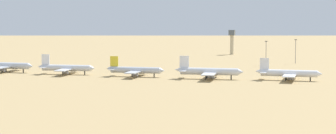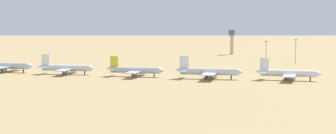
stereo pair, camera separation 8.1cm
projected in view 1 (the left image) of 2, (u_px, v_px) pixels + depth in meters
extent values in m
plane|color=tan|center=(132.00, 78.00, 343.45)|extent=(4000.00, 4000.00, 0.00)
pyramid|color=gray|center=(68.00, 7.00, 1474.05)|extent=(441.88, 440.15, 104.84)
pyramid|color=gray|center=(211.00, 10.00, 1465.76)|extent=(321.55, 316.42, 90.35)
pyramid|color=gray|center=(321.00, 10.00, 1432.78)|extent=(334.13, 284.53, 89.37)
cylinder|color=silver|center=(6.00, 65.00, 375.80)|extent=(32.04, 4.66, 3.99)
cone|color=silver|center=(31.00, 66.00, 370.90)|extent=(3.08, 3.86, 3.80)
cube|color=silver|center=(7.00, 66.00, 375.57)|extent=(7.46, 32.09, 0.56)
cylinder|color=slate|center=(15.00, 68.00, 382.57)|extent=(3.64, 2.27, 2.20)
cylinder|color=slate|center=(2.00, 70.00, 368.26)|extent=(3.64, 2.27, 2.20)
cylinder|color=black|center=(23.00, 71.00, 372.65)|extent=(0.70, 0.70, 2.20)
cylinder|color=black|center=(6.00, 70.00, 378.79)|extent=(0.70, 0.70, 2.20)
cylinder|color=black|center=(2.00, 71.00, 374.21)|extent=(0.70, 0.70, 2.20)
cylinder|color=silver|center=(66.00, 68.00, 362.05)|extent=(30.49, 7.61, 3.78)
cone|color=silver|center=(93.00, 68.00, 359.11)|extent=(3.27, 3.93, 3.59)
cone|color=silver|center=(41.00, 66.00, 364.94)|extent=(4.16, 3.67, 3.21)
cube|color=white|center=(46.00, 59.00, 363.97)|extent=(4.94, 1.10, 6.15)
cube|color=silver|center=(48.00, 66.00, 368.09)|extent=(3.82, 6.76, 0.34)
cube|color=silver|center=(43.00, 67.00, 360.68)|extent=(3.82, 6.76, 0.34)
cube|color=silver|center=(68.00, 69.00, 361.93)|extent=(10.24, 30.83, 0.53)
cylinder|color=slate|center=(73.00, 70.00, 368.83)|extent=(3.64, 2.50, 2.08)
cylinder|color=slate|center=(65.00, 72.00, 354.93)|extent=(3.64, 2.50, 2.08)
cylinder|color=black|center=(85.00, 73.00, 360.26)|extent=(0.66, 0.66, 2.08)
cylinder|color=black|center=(66.00, 72.00, 364.79)|extent=(0.66, 0.66, 2.08)
cylinder|color=black|center=(63.00, 73.00, 360.34)|extent=(0.66, 0.66, 2.08)
cylinder|color=silver|center=(135.00, 70.00, 348.61)|extent=(29.89, 5.59, 3.71)
cone|color=silver|center=(162.00, 71.00, 344.71)|extent=(3.00, 3.70, 3.53)
cone|color=silver|center=(109.00, 68.00, 352.47)|extent=(3.91, 3.39, 3.16)
cube|color=yellow|center=(114.00, 61.00, 351.32)|extent=(4.85, 0.77, 6.04)
cube|color=silver|center=(116.00, 68.00, 355.31)|extent=(3.37, 6.49, 0.33)
cube|color=silver|center=(112.00, 69.00, 348.13)|extent=(3.37, 6.49, 0.33)
cube|color=silver|center=(137.00, 71.00, 348.44)|extent=(8.18, 30.06, 0.52)
cylinder|color=slate|center=(142.00, 72.00, 355.06)|extent=(3.47, 2.25, 2.04)
cylinder|color=slate|center=(135.00, 74.00, 341.60)|extent=(3.47, 2.25, 2.04)
cylinder|color=black|center=(154.00, 75.00, 346.14)|extent=(0.65, 0.65, 2.04)
cylinder|color=black|center=(134.00, 75.00, 351.36)|extent=(0.65, 0.65, 2.04)
cylinder|color=black|center=(132.00, 75.00, 347.05)|extent=(0.65, 0.65, 2.04)
cylinder|color=silver|center=(209.00, 71.00, 336.28)|extent=(32.81, 7.55, 4.07)
cone|color=silver|center=(241.00, 72.00, 332.76)|extent=(3.45, 4.17, 3.87)
cone|color=silver|center=(178.00, 70.00, 339.73)|extent=(4.42, 3.88, 3.46)
cube|color=white|center=(184.00, 62.00, 338.62)|extent=(5.31, 1.08, 6.61)
cube|color=silver|center=(185.00, 70.00, 343.04)|extent=(3.98, 7.23, 0.37)
cube|color=silver|center=(183.00, 71.00, 335.09)|extent=(3.98, 7.23, 0.37)
cube|color=silver|center=(211.00, 73.00, 336.13)|extent=(10.39, 33.12, 0.57)
cylinder|color=slate|center=(214.00, 74.00, 343.50)|extent=(3.88, 2.62, 2.24)
cylinder|color=slate|center=(211.00, 77.00, 328.60)|extent=(3.88, 2.62, 2.24)
cylinder|color=black|center=(231.00, 77.00, 334.10)|extent=(0.71, 0.71, 2.24)
cylinder|color=black|center=(207.00, 77.00, 339.24)|extent=(0.71, 0.71, 2.24)
cylinder|color=black|center=(206.00, 77.00, 334.48)|extent=(0.71, 0.71, 2.24)
cylinder|color=white|center=(289.00, 73.00, 329.03)|extent=(30.66, 4.78, 3.82)
cone|color=white|center=(320.00, 74.00, 324.50)|extent=(2.98, 3.72, 3.63)
cone|color=white|center=(258.00, 71.00, 333.50)|extent=(3.92, 3.36, 3.25)
cube|color=white|center=(264.00, 64.00, 332.22)|extent=(4.98, 0.63, 6.21)
cube|color=white|center=(265.00, 71.00, 336.29)|extent=(3.26, 6.59, 0.34)
cube|color=white|center=(263.00, 73.00, 328.97)|extent=(3.26, 6.59, 0.34)
cube|color=white|center=(290.00, 74.00, 328.82)|extent=(7.45, 30.74, 0.53)
cylinder|color=slate|center=(293.00, 75.00, 335.54)|extent=(3.50, 2.21, 2.10)
cylinder|color=slate|center=(291.00, 78.00, 321.82)|extent=(3.50, 2.21, 2.10)
cylinder|color=black|center=(310.00, 79.00, 326.13)|extent=(0.67, 0.67, 2.10)
cylinder|color=black|center=(286.00, 78.00, 331.88)|extent=(0.67, 0.67, 2.10)
cylinder|color=black|center=(286.00, 79.00, 327.49)|extent=(0.67, 0.67, 2.10)
cylinder|color=#C6B793|center=(232.00, 45.00, 537.96)|extent=(3.20, 3.20, 17.19)
cube|color=#4C5660|center=(232.00, 33.00, 536.97)|extent=(5.20, 5.20, 4.85)
cylinder|color=#59595E|center=(296.00, 52.00, 440.14)|extent=(0.36, 0.36, 17.30)
cube|color=#333333|center=(296.00, 40.00, 439.35)|extent=(1.80, 0.50, 0.50)
cylinder|color=#59595E|center=(266.00, 53.00, 427.99)|extent=(0.36, 0.36, 16.67)
cube|color=#333333|center=(266.00, 41.00, 427.22)|extent=(1.80, 0.50, 0.50)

